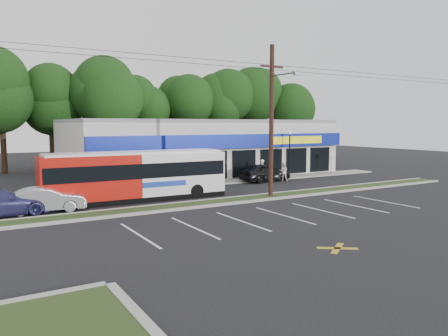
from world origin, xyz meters
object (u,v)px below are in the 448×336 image
Objects in this scene: car_silver at (45,200)px; car_dark at (265,172)px; pedestrian_b at (283,172)px; metrobus at (136,175)px; pedestrian_a at (262,170)px; lamp_post at (290,149)px; utility_pole at (270,116)px; sign_post at (331,159)px.

car_dark is at bearing -70.61° from car_silver.
car_dark is 1.59m from pedestrian_b.
metrobus is at bearing 44.31° from pedestrian_b.
car_silver is (-5.63, -1.00, -0.97)m from metrobus.
car_silver is 19.04m from pedestrian_a.
lamp_post is 22.43m from car_silver.
car_dark reaches higher than car_silver.
pedestrian_a is at bearing 57.44° from utility_pole.
utility_pole reaches higher than car_silver.
pedestrian_b reaches higher than car_silver.
lamp_post is 1.91× the size of sign_post.
lamp_post is 2.32× the size of pedestrian_a.
sign_post is 1.22× the size of pedestrian_a.
metrobus reaches higher than pedestrian_a.
sign_post is (5.00, -0.23, -1.12)m from lamp_post.
metrobus is 2.77× the size of car_silver.
utility_pole is 10.67× the size of car_dark.
lamp_post reaches higher than metrobus.
sign_post reaches higher than pedestrian_b.
pedestrian_b reaches higher than car_dark.
pedestrian_a is (4.84, 7.57, -4.50)m from utility_pole.
pedestrian_a is at bearing -179.49° from sign_post.
utility_pole reaches higher than sign_post.
sign_post reaches higher than car_silver.
utility_pole is at bearing 29.17° from pedestrian_a.
utility_pole is 11.76× the size of car_silver.
pedestrian_b is (-2.00, -1.64, -1.86)m from lamp_post.
lamp_post is at bearing -70.28° from car_silver.
metrobus is 2.51× the size of car_dark.
pedestrian_b is (14.07, 2.66, -0.86)m from metrobus.
utility_pole is 11.67m from lamp_post.
lamp_post is (8.17, 7.87, -2.74)m from utility_pole.
pedestrian_a reaches higher than car_silver.
sign_post is 21.46m from metrobus.
utility_pole is 15.71m from sign_post.
sign_post is at bearing -135.02° from pedestrian_b.
car_dark is at bearing 53.14° from pedestrian_a.
lamp_post is at bearing 177.42° from sign_post.
metrobus is at bearing -10.84° from pedestrian_a.
car_silver is 2.32× the size of pedestrian_a.
pedestrian_a is (18.37, 5.00, 0.22)m from car_silver.
metrobus reaches higher than pedestrian_b.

